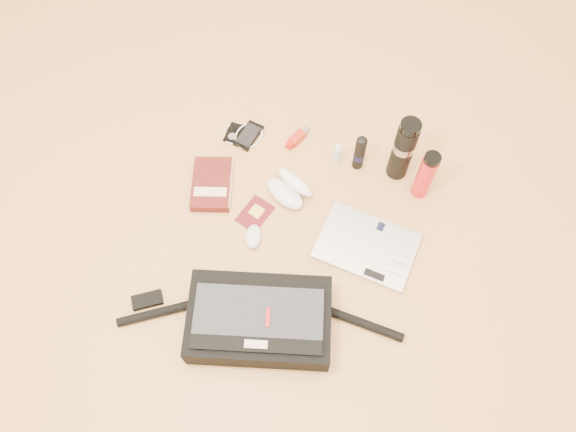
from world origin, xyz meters
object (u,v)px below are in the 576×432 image
Objects in this scene: book at (212,184)px; thermos_red at (425,175)px; thermos_black at (403,149)px; messenger_bag at (259,320)px; laptop at (367,247)px.

book is 1.08× the size of thermos_red.
thermos_black is 0.12m from thermos_red.
messenger_bag is 2.65× the size of laptop.
thermos_black reaches higher than thermos_red.
thermos_red reaches higher than book.
thermos_red is at bearing 44.28° from messenger_bag.
messenger_bag is 2.98× the size of thermos_black.
thermos_black is at bearing 91.18° from laptop.
messenger_bag is at bearing -107.30° from thermos_black.
laptop is at bearing -22.73° from book.
thermos_red reaches higher than messenger_bag.
thermos_red is (0.34, 0.70, 0.06)m from messenger_bag.
thermos_black reaches higher than book.
laptop is 0.37m from thermos_black.
laptop is at bearing -89.51° from thermos_black.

